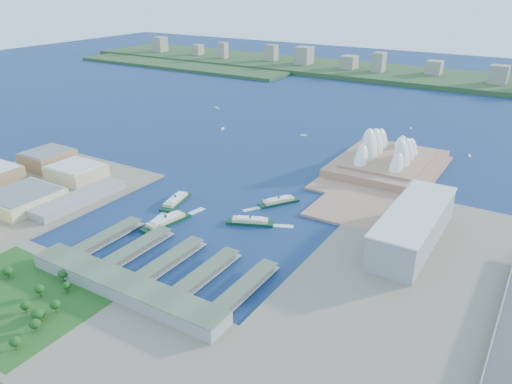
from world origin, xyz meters
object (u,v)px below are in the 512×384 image
Objects in this scene: opera_house at (389,147)px; ferry_b at (279,200)px; ferry_d at (250,220)px; ferry_a at (175,199)px; toaster_building at (413,227)px; ferry_c at (166,220)px.

opera_house reaches higher than ferry_b.
ferry_a is at bearing 67.17° from ferry_d.
ferry_b is (-161.96, 16.43, -15.77)m from toaster_building.
ferry_d reaches higher than ferry_b.
opera_house reaches higher than toaster_building.
opera_house is 332.46m from ferry_c.
toaster_building is at bearing -65.77° from opera_house.
ferry_a reaches higher than ferry_d.
ferry_b is at bearing -115.01° from ferry_c.
ferry_d is (104.28, 1.15, -0.35)m from ferry_a.
ferry_d is (77.23, 49.47, -0.83)m from ferry_c.
ferry_a is at bearing -125.60° from opera_house.
opera_house is at bearing -39.92° from ferry_d.
ferry_b is at bearing -24.15° from ferry_d.
toaster_building is at bearing -97.65° from ferry_d.
ferry_c is (-239.94, -95.55, -14.81)m from toaster_building.
ferry_c is at bearing 99.18° from ferry_d.
ferry_b is at bearing 18.64° from ferry_a.
ferry_c reaches higher than ferry_b.
ferry_b is 136.46m from ferry_c.
ferry_b is (105.03, 63.66, -0.48)m from ferry_a.
ferry_a is 0.92× the size of ferry_c.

